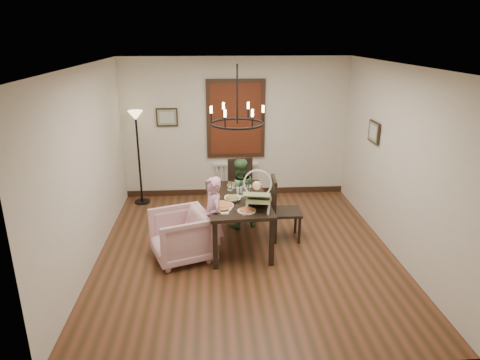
{
  "coord_description": "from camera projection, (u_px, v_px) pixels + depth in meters",
  "views": [
    {
      "loc": [
        -0.51,
        -5.91,
        3.21
      ],
      "look_at": [
        -0.07,
        0.34,
        1.05
      ],
      "focal_mm": 32.0,
      "sensor_mm": 36.0,
      "label": 1
    }
  ],
  "objects": [
    {
      "name": "floor_lamp",
      "position": [
        139.0,
        159.0,
        8.26
      ],
      "size": [
        0.3,
        0.3,
        1.8
      ],
      "primitive_type": null,
      "color": "black",
      "rests_on": "room_shell"
    },
    {
      "name": "chair_right",
      "position": [
        286.0,
        208.0,
        6.9
      ],
      "size": [
        0.48,
        0.48,
        1.06
      ],
      "primitive_type": null,
      "rotation": [
        0.0,
        0.0,
        1.54
      ],
      "color": "black",
      "rests_on": "room_shell"
    },
    {
      "name": "chandelier",
      "position": [
        237.0,
        123.0,
        6.29
      ],
      "size": [
        0.8,
        0.8,
        0.04
      ],
      "primitive_type": "torus",
      "color": "black",
      "rests_on": "room_shell"
    },
    {
      "name": "dining_table",
      "position": [
        237.0,
        203.0,
        6.7
      ],
      "size": [
        1.01,
        1.7,
        0.78
      ],
      "rotation": [
        0.0,
        0.0,
        0.05
      ],
      "color": "black",
      "rests_on": "room_shell"
    },
    {
      "name": "drinking_glass",
      "position": [
        248.0,
        190.0,
        6.78
      ],
      "size": [
        0.07,
        0.07,
        0.15
      ],
      "primitive_type": "cylinder",
      "color": "silver",
      "rests_on": "dining_table"
    },
    {
      "name": "elderly_woman",
      "position": [
        213.0,
        225.0,
        6.33
      ],
      "size": [
        0.35,
        0.44,
        1.04
      ],
      "primitive_type": "imported",
      "rotation": [
        0.0,
        0.0,
        -1.27
      ],
      "color": "#D294B0",
      "rests_on": "room_shell"
    },
    {
      "name": "picture_right",
      "position": [
        374.0,
        132.0,
        7.11
      ],
      "size": [
        0.03,
        0.42,
        0.36
      ],
      "primitive_type": "cube",
      "rotation": [
        0.0,
        0.0,
        1.57
      ],
      "color": "black",
      "rests_on": "room_shell"
    },
    {
      "name": "room_shell",
      "position": [
        244.0,
        158.0,
        6.55
      ],
      "size": [
        4.51,
        5.0,
        2.81
      ],
      "color": "brown",
      "rests_on": "ground"
    },
    {
      "name": "armchair",
      "position": [
        181.0,
        236.0,
        6.32
      ],
      "size": [
        1.04,
        1.03,
        0.74
      ],
      "primitive_type": "imported",
      "rotation": [
        0.0,
        0.0,
        -1.23
      ],
      "color": "#D19FB1",
      "rests_on": "room_shell"
    },
    {
      "name": "pizza_platter",
      "position": [
        223.0,
        205.0,
        6.33
      ],
      "size": [
        0.34,
        0.34,
        0.04
      ],
      "primitive_type": "cylinder",
      "color": "tan",
      "rests_on": "dining_table"
    },
    {
      "name": "radiator",
      "position": [
        236.0,
        178.0,
        8.88
      ],
      "size": [
        0.92,
        0.12,
        0.62
      ],
      "primitive_type": null,
      "color": "silver",
      "rests_on": "room_shell"
    },
    {
      "name": "salad_bowl",
      "position": [
        232.0,
        199.0,
        6.53
      ],
      "size": [
        0.3,
        0.3,
        0.07
      ],
      "primitive_type": "imported",
      "color": "white",
      "rests_on": "dining_table"
    },
    {
      "name": "chair_far",
      "position": [
        244.0,
        189.0,
        7.75
      ],
      "size": [
        0.57,
        0.57,
        1.06
      ],
      "primitive_type": null,
      "rotation": [
        0.0,
        0.0,
        0.24
      ],
      "color": "black",
      "rests_on": "room_shell"
    },
    {
      "name": "picture_back",
      "position": [
        167.0,
        117.0,
        8.36
      ],
      "size": [
        0.42,
        0.03,
        0.36
      ],
      "primitive_type": "cube",
      "color": "black",
      "rests_on": "room_shell"
    },
    {
      "name": "baby_bouncer",
      "position": [
        258.0,
        195.0,
        6.21
      ],
      "size": [
        0.54,
        0.68,
        0.4
      ],
      "primitive_type": null,
      "rotation": [
        0.0,
        0.0,
        -0.19
      ],
      "color": "#BECE8E",
      "rests_on": "dining_table"
    },
    {
      "name": "seated_man",
      "position": [
        239.0,
        199.0,
        7.34
      ],
      "size": [
        0.57,
        0.49,
        1.02
      ],
      "primitive_type": "imported",
      "rotation": [
        0.0,
        0.0,
        3.38
      ],
      "color": "#426A3F",
      "rests_on": "room_shell"
    },
    {
      "name": "window_blinds",
      "position": [
        236.0,
        119.0,
        8.45
      ],
      "size": [
        1.0,
        0.03,
        1.4
      ],
      "primitive_type": "cube",
      "color": "#5F2713",
      "rests_on": "room_shell"
    }
  ]
}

